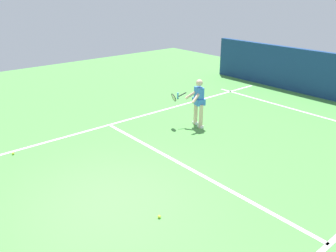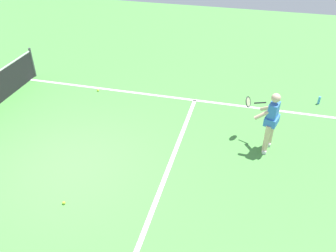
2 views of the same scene
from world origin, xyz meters
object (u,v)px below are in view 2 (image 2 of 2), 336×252
tennis_ball_mid (64,203)px  water_bottle (319,100)px  tennis_player (271,119)px  tennis_ball_near (98,90)px

tennis_ball_mid → water_bottle: water_bottle is taller
water_bottle → tennis_ball_mid: bearing=135.7°
tennis_player → tennis_ball_near: size_ratio=23.48×
tennis_ball_mid → water_bottle: bearing=-44.3°
tennis_ball_mid → tennis_player: bearing=-53.1°
tennis_ball_mid → tennis_ball_near: bearing=15.5°
tennis_ball_mid → water_bottle: size_ratio=0.28×
tennis_ball_near → water_bottle: 6.84m
tennis_player → water_bottle: (2.63, -1.50, -0.73)m
tennis_ball_near → tennis_player: bearing=-108.0°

